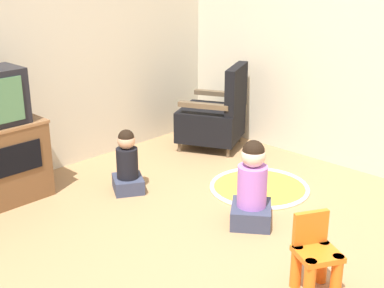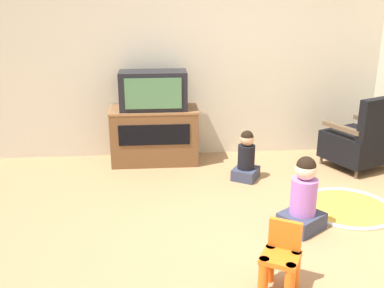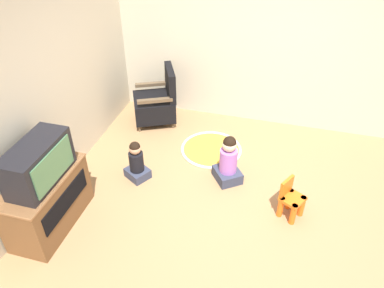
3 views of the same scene
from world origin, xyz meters
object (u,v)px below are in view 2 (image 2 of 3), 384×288
(child_watching_left, at_px, (303,198))
(television, at_px, (153,90))
(tv_cabinet, at_px, (154,134))
(black_armchair, at_px, (359,141))
(child_watching_center, at_px, (246,158))
(yellow_kid_chair, at_px, (281,262))

(child_watching_left, bearing_deg, television, 90.08)
(child_watching_left, bearing_deg, tv_cabinet, 89.52)
(tv_cabinet, bearing_deg, child_watching_left, -54.29)
(black_armchair, relative_size, child_watching_center, 1.60)
(television, bearing_deg, child_watching_center, -30.51)
(tv_cabinet, height_order, child_watching_left, child_watching_left)
(television, distance_m, yellow_kid_chair, 2.78)
(tv_cabinet, height_order, television, television)
(television, xyz_separation_m, child_watching_left, (1.27, -1.74, -0.60))
(tv_cabinet, xyz_separation_m, child_watching_left, (1.27, -1.77, -0.06))
(black_armchair, distance_m, yellow_kid_chair, 2.65)
(child_watching_center, bearing_deg, child_watching_left, -135.96)
(tv_cabinet, distance_m, black_armchair, 2.41)
(child_watching_left, height_order, child_watching_center, child_watching_left)
(tv_cabinet, bearing_deg, television, -90.00)
(television, relative_size, yellow_kid_chair, 1.58)
(black_armchair, bearing_deg, tv_cabinet, -35.61)
(black_armchair, distance_m, child_watching_center, 1.39)
(yellow_kid_chair, bearing_deg, black_armchair, 84.05)
(yellow_kid_chair, xyz_separation_m, child_watching_center, (0.14, 1.96, 0.03))
(tv_cabinet, xyz_separation_m, black_armchair, (2.37, -0.42, -0.01))
(child_watching_left, bearing_deg, black_armchair, 14.82)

